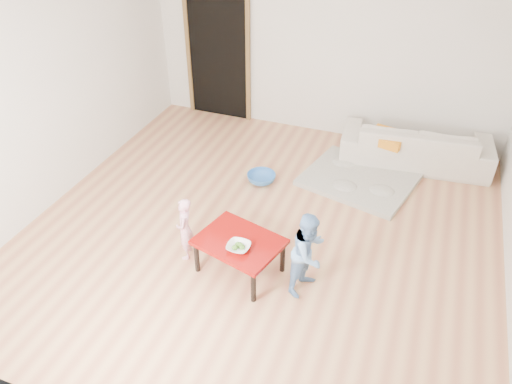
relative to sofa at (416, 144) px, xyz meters
The scene contains 13 objects.
floor 2.49m from the sofa, 124.20° to the right, with size 5.00×5.00×0.01m, color #B7714E.
back_wall 1.79m from the sofa, 162.10° to the left, with size 5.00×0.02×2.60m, color silver.
left_wall 4.52m from the sofa, 152.23° to the right, with size 0.02×5.00×2.60m, color silver.
doorway 3.11m from the sofa, behind, with size 1.02×0.08×2.11m, color brown, non-canonical shape.
sofa is the anchor object (origin of this frame).
cushion 0.45m from the sofa, 146.59° to the right, with size 0.44×0.39×0.12m, color orange.
red_table 3.06m from the sofa, 117.00° to the right, with size 0.79×0.59×0.39m, color maroon, non-canonical shape.
bowl 3.15m from the sofa, 115.33° to the right, with size 0.22×0.22×0.05m, color white.
broccoli 3.15m from the sofa, 115.33° to the right, with size 0.12×0.12×0.06m, color #2D5919, non-canonical shape.
child_pink 3.36m from the sofa, 126.28° to the right, with size 0.26×0.17×0.70m, color pink.
child_blue 2.79m from the sofa, 104.58° to the right, with size 0.42×0.33×0.86m, color #5D96D8.
basin 2.10m from the sofa, 146.33° to the right, with size 0.36×0.36×0.11m, color #316FBC.
blanket 0.96m from the sofa, 129.17° to the right, with size 1.29×1.07×0.06m, color #BBB8A5, non-canonical shape.
Camera 1 is at (1.44, -4.02, 3.54)m, focal length 35.00 mm.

